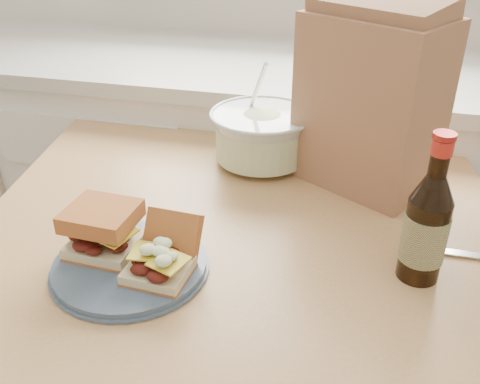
% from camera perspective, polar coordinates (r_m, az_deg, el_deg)
% --- Properties ---
extents(cabinet_run, '(2.50, 0.64, 0.94)m').
position_cam_1_polar(cabinet_run, '(1.78, 4.13, -0.80)').
color(cabinet_run, white).
rests_on(cabinet_run, ground).
extents(dining_table, '(1.14, 1.14, 0.83)m').
position_cam_1_polar(dining_table, '(1.07, 0.19, -8.99)').
color(dining_table, tan).
rests_on(dining_table, ground).
extents(plate, '(0.25, 0.25, 0.02)m').
position_cam_1_polar(plate, '(0.90, -11.63, -7.69)').
color(plate, '#415469').
rests_on(plate, dining_table).
extents(sandwich_left, '(0.12, 0.11, 0.08)m').
position_cam_1_polar(sandwich_left, '(0.91, -14.38, -3.87)').
color(sandwich_left, beige).
rests_on(sandwich_left, plate).
extents(sandwich_right, '(0.10, 0.14, 0.08)m').
position_cam_1_polar(sandwich_right, '(0.86, -8.22, -6.57)').
color(sandwich_right, beige).
rests_on(sandwich_right, plate).
extents(coleslaw_bowl, '(0.23, 0.23, 0.23)m').
position_cam_1_polar(coleslaw_bowl, '(1.20, 2.32, 5.75)').
color(coleslaw_bowl, silver).
rests_on(coleslaw_bowl, dining_table).
extents(beer_bottle, '(0.07, 0.07, 0.25)m').
position_cam_1_polar(beer_bottle, '(0.87, 19.24, -3.50)').
color(beer_bottle, black).
rests_on(beer_bottle, dining_table).
extents(paper_bag, '(0.31, 0.28, 0.34)m').
position_cam_1_polar(paper_bag, '(1.11, 13.69, 9.11)').
color(paper_bag, '#A57150').
rests_on(paper_bag, dining_table).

